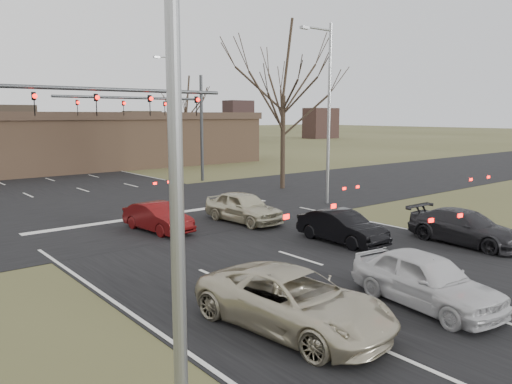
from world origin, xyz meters
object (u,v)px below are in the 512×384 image
Objects in this scene: building at (46,141)px; car_red_ahead at (158,217)px; mast_arm_near at (50,114)px; streetlight_right_far at (178,108)px; car_silver_ahead at (244,207)px; car_charcoal_sedan at (466,227)px; car_silver_suv at (294,300)px; car_white_sedan at (426,279)px; mast_arm_far at (169,115)px; streetlight_left at (186,70)px; car_black_hatch at (342,227)px; streetlight_right_near at (327,105)px.

building reaches higher than car_red_ahead.
streetlight_right_far reaches higher than mast_arm_near.
streetlight_right_far reaches higher than car_silver_ahead.
mast_arm_near is at bearing 148.70° from car_silver_ahead.
mast_arm_near is 2.64× the size of car_charcoal_sedan.
building is 9.87× the size of car_silver_ahead.
car_silver_suv is (-13.54, -28.09, -4.89)m from streetlight_right_far.
car_silver_suv reaches higher than car_charcoal_sedan.
streetlight_right_far is at bearing 57.38° from car_silver_suv.
car_white_sedan is at bearing -106.71° from car_silver_ahead.
mast_arm_far is 5.12m from streetlight_right_far.
car_red_ahead is at bearing 63.50° from streetlight_left.
car_black_hatch is (0.87, -34.43, -2.02)m from building.
car_white_sedan is 11.66m from car_silver_ahead.
car_white_sedan is 7.48m from car_charcoal_sedan.
car_silver_suv is at bearing -107.91° from car_red_ahead.
car_red_ahead is (-1.35, 12.26, -0.11)m from car_white_sedan.
car_silver_ahead is at bearing 50.89° from car_silver_suv.
car_white_sedan is (8.32, 1.72, -4.86)m from streetlight_left.
car_white_sedan is at bearing -104.81° from mast_arm_far.
building is 4.24× the size of streetlight_right_far.
mast_arm_far is 1.11× the size of streetlight_right_far.
car_charcoal_sedan is (4.50, -37.65, -2.00)m from building.
car_silver_ahead is at bearing -18.69° from car_red_ahead.
car_silver_suv is (-6.21, -39.09, -1.96)m from building.
car_black_hatch is 7.96m from car_red_ahead.
building is 3.50× the size of mast_arm_near.
streetlight_right_near is at bearing -12.05° from mast_arm_near.
mast_arm_near is 1.09× the size of mast_arm_far.
car_charcoal_sedan is at bearing -103.53° from streetlight_right_near.
car_silver_suv is at bearing -85.88° from mast_arm_near.
mast_arm_far is 20.19m from car_black_hatch.
car_silver_suv reaches higher than car_black_hatch.
streetlight_right_far is 2.33× the size of car_silver_ahead.
car_silver_ahead is (-3.99, -13.93, -4.29)m from mast_arm_far.
car_charcoal_sedan is 1.22× the size of car_red_ahead.
mast_arm_near is at bearing 167.95° from streetlight_right_near.
mast_arm_near reaches higher than building.
streetlight_left reaches higher than car_red_ahead.
streetlight_left is 16.67m from car_charcoal_sedan.
car_silver_suv is (-10.40, -24.09, -4.32)m from mast_arm_far.
car_white_sedan is 1.10× the size of car_black_hatch.
building is at bearing 87.00° from car_silver_ahead.
streetlight_right_near is 17.01m from streetlight_right_far.
building is at bearing 73.87° from mast_arm_near.
car_black_hatch is at bearing -59.58° from car_red_ahead.
streetlight_right_near is 8.27m from car_silver_ahead.
streetlight_left is 2.18× the size of car_charcoal_sedan.
building is at bearing 98.98° from car_charcoal_sedan.
streetlight_right_far is (3.14, 4.00, 0.57)m from mast_arm_far.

